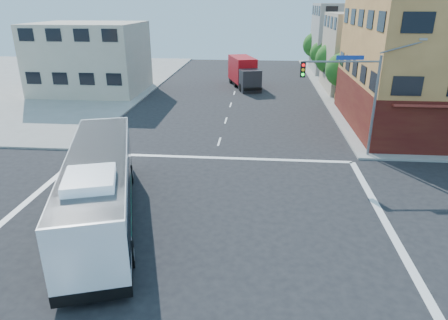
{
  "coord_description": "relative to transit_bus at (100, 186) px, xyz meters",
  "views": [
    {
      "loc": [
        3.04,
        -16.46,
        10.23
      ],
      "look_at": [
        1.09,
        5.1,
        1.61
      ],
      "focal_mm": 32.0,
      "sensor_mm": 36.0,
      "label": 1
    }
  ],
  "objects": [
    {
      "name": "street_tree_c",
      "position": [
        16.44,
        43.45,
        1.56
      ],
      "size": [
        3.4,
        3.4,
        5.29
      ],
      "color": "#352213",
      "rests_on": "ground"
    },
    {
      "name": "building_east_far",
      "position": [
        21.52,
        47.51,
        3.11
      ],
      "size": [
        12.06,
        10.06,
        10.0
      ],
      "color": "gray",
      "rests_on": "ground"
    },
    {
      "name": "signal_mast_ne",
      "position": [
        13.62,
        10.15,
        3.09
      ],
      "size": [
        7.91,
        1.13,
        8.07
      ],
      "color": "slate",
      "rests_on": "ground"
    },
    {
      "name": "ground",
      "position": [
        4.54,
        -0.47,
        -1.9
      ],
      "size": [
        120.0,
        120.0,
        0.0
      ],
      "primitive_type": "plane",
      "color": "black",
      "rests_on": "ground"
    },
    {
      "name": "transit_bus",
      "position": [
        0.0,
        0.0,
        0.0
      ],
      "size": [
        6.61,
        13.32,
        3.88
      ],
      "rotation": [
        0.0,
        0.0,
        0.31
      ],
      "color": "black",
      "rests_on": "ground"
    },
    {
      "name": "street_tree_b",
      "position": [
        16.44,
        35.45,
        1.86
      ],
      "size": [
        3.8,
        3.8,
        5.79
      ],
      "color": "#352213",
      "rests_on": "ground"
    },
    {
      "name": "building_east_near",
      "position": [
        21.52,
        33.51,
        2.61
      ],
      "size": [
        12.06,
        10.06,
        9.0
      ],
      "color": "tan",
      "rests_on": "ground"
    },
    {
      "name": "box_truck",
      "position": [
        5.5,
        34.16,
        -0.12
      ],
      "size": [
        4.64,
        8.47,
        3.66
      ],
      "rotation": [
        0.0,
        0.0,
        0.3
      ],
      "color": "#222327",
      "rests_on": "ground"
    },
    {
      "name": "building_west",
      "position": [
        -12.48,
        29.51,
        2.11
      ],
      "size": [
        12.06,
        10.06,
        8.0
      ],
      "color": "beige",
      "rests_on": "ground"
    },
    {
      "name": "parked_car",
      "position": [
        16.48,
        26.34,
        -1.21
      ],
      "size": [
        1.94,
        4.12,
        1.36
      ],
      "primitive_type": "imported",
      "rotation": [
        0.0,
        0.0,
        -0.08
      ],
      "color": "tan",
      "rests_on": "ground"
    },
    {
      "name": "street_tree_a",
      "position": [
        16.44,
        27.45,
        1.69
      ],
      "size": [
        3.6,
        3.6,
        5.53
      ],
      "color": "#352213",
      "rests_on": "ground"
    },
    {
      "name": "street_tree_d",
      "position": [
        16.44,
        51.45,
        1.98
      ],
      "size": [
        4.0,
        4.0,
        6.03
      ],
      "color": "#352213",
      "rests_on": "ground"
    }
  ]
}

